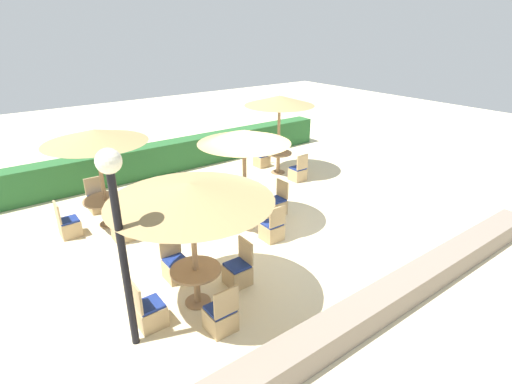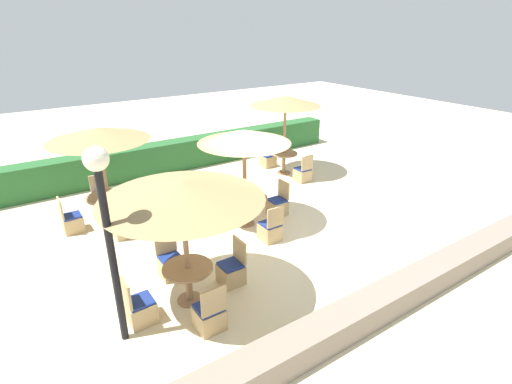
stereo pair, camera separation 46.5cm
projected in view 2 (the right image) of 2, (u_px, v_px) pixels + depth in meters
The scene contains 24 objects.
ground_plane at pixel (269, 233), 9.97m from camera, with size 40.00×40.00×0.00m, color beige.
hedge_row at pixel (176, 155), 14.13m from camera, with size 13.00×0.70×1.03m, color #28602D.
stone_border at pixel (385, 301), 7.17m from camera, with size 10.00×0.56×0.48m, color gray.
lamp_post at pixel (104, 211), 5.74m from camera, with size 0.36×0.36×3.32m.
parasol_back_left at pixel (98, 134), 9.66m from camera, with size 2.47×2.47×2.52m.
round_table_back_left at pixel (109, 201), 10.35m from camera, with size 1.09×1.09×0.72m.
patio_chair_back_left_east at pixel (150, 203), 10.97m from camera, with size 0.46×0.46×0.93m.
patio_chair_back_left_south at pixel (124, 227), 9.71m from camera, with size 0.46×0.46×0.93m.
patio_chair_back_left_west at pixel (72, 222), 9.96m from camera, with size 0.46×0.46×0.93m.
patio_chair_back_left_north at pixel (102, 199), 11.26m from camera, with size 0.46×0.46×0.93m.
parasol_center at pixel (244, 137), 9.53m from camera, with size 2.27×2.27×2.50m.
round_table_center at pixel (245, 203), 10.21m from camera, with size 1.17×1.17×0.73m.
patio_chair_center_east at pixel (278, 205), 10.85m from camera, with size 0.46×0.46×0.93m.
patio_chair_center_south at pixel (270, 230), 9.56m from camera, with size 0.46×0.46×0.93m.
parasol_back_right at pixel (285, 101), 12.96m from camera, with size 2.32×2.32×2.67m.
round_table_back_right at pixel (284, 158), 13.72m from camera, with size 0.93×0.93×0.73m.
patio_chair_back_right_north at pixel (268, 159), 14.49m from camera, with size 0.46×0.46×0.93m.
patio_chair_back_right_south at pixel (303, 174), 13.13m from camera, with size 0.46×0.46×0.93m.
parasol_front_left at pixel (181, 191), 6.68m from camera, with size 2.84×2.84×2.42m.
round_table_front_left at pixel (188, 276), 7.35m from camera, with size 0.93×0.93×0.74m.
patio_chair_front_left_east at pixel (232, 271), 7.98m from camera, with size 0.46×0.46×0.93m.
patio_chair_front_left_west at pixel (140, 309), 6.93m from camera, with size 0.46×0.46×0.93m.
patio_chair_front_left_north at pixel (171, 264), 8.20m from camera, with size 0.46×0.46×0.93m.
patio_chair_front_left_south at pixel (210, 316), 6.77m from camera, with size 0.46×0.46×0.93m.
Camera 2 is at (-5.17, -7.09, 4.85)m, focal length 28.00 mm.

